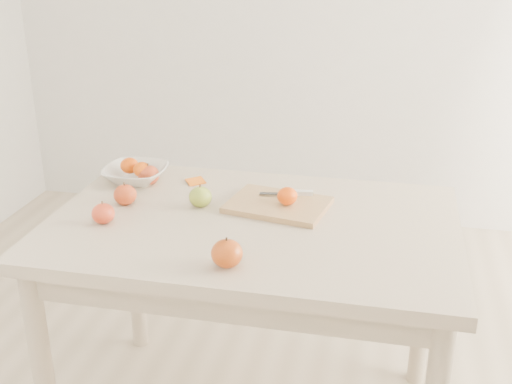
# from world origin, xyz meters

# --- Properties ---
(table) EXTENTS (1.20, 0.80, 0.75)m
(table) POSITION_xyz_m (0.00, 0.00, 0.65)
(table) COLOR beige
(table) RESTS_ON ground
(cutting_board) EXTENTS (0.33, 0.27, 0.02)m
(cutting_board) POSITION_xyz_m (0.06, 0.11, 0.76)
(cutting_board) COLOR tan
(cutting_board) RESTS_ON table
(board_tangerine) EXTENTS (0.06, 0.06, 0.05)m
(board_tangerine) POSITION_xyz_m (0.09, 0.10, 0.80)
(board_tangerine) COLOR #DE4D07
(board_tangerine) RESTS_ON cutting_board
(fruit_bowl) EXTENTS (0.21, 0.21, 0.05)m
(fruit_bowl) POSITION_xyz_m (-0.46, 0.23, 0.78)
(fruit_bowl) COLOR silver
(fruit_bowl) RESTS_ON table
(bowl_tangerine_near) EXTENTS (0.06, 0.06, 0.05)m
(bowl_tangerine_near) POSITION_xyz_m (-0.48, 0.24, 0.80)
(bowl_tangerine_near) COLOR #D54707
(bowl_tangerine_near) RESTS_ON fruit_bowl
(bowl_tangerine_far) EXTENTS (0.06, 0.06, 0.05)m
(bowl_tangerine_far) POSITION_xyz_m (-0.43, 0.21, 0.80)
(bowl_tangerine_far) COLOR #D36607
(bowl_tangerine_far) RESTS_ON fruit_bowl
(orange_peel_a) EXTENTS (0.07, 0.07, 0.01)m
(orange_peel_a) POSITION_xyz_m (-0.25, 0.25, 0.75)
(orange_peel_a) COLOR orange
(orange_peel_a) RESTS_ON table
(orange_peel_b) EXTENTS (0.05, 0.04, 0.01)m
(orange_peel_b) POSITION_xyz_m (-0.22, 0.16, 0.75)
(orange_peel_b) COLOR #C5610D
(orange_peel_b) RESTS_ON table
(paring_knife) EXTENTS (0.17, 0.06, 0.01)m
(paring_knife) POSITION_xyz_m (0.10, 0.18, 0.78)
(paring_knife) COLOR white
(paring_knife) RESTS_ON cutting_board
(apple_green) EXTENTS (0.07, 0.07, 0.06)m
(apple_green) POSITION_xyz_m (-0.18, 0.07, 0.78)
(apple_green) COLOR olive
(apple_green) RESTS_ON table
(apple_red_b) EXTENTS (0.07, 0.07, 0.07)m
(apple_red_b) POSITION_xyz_m (-0.41, 0.03, 0.78)
(apple_red_b) COLOR maroon
(apple_red_b) RESTS_ON table
(apple_red_d) EXTENTS (0.07, 0.07, 0.06)m
(apple_red_d) POSITION_xyz_m (-0.42, -0.11, 0.78)
(apple_red_d) COLOR maroon
(apple_red_d) RESTS_ON table
(apple_red_a) EXTENTS (0.07, 0.07, 0.07)m
(apple_red_a) POSITION_xyz_m (-0.40, 0.21, 0.78)
(apple_red_a) COLOR maroon
(apple_red_a) RESTS_ON table
(apple_red_c) EXTENTS (0.08, 0.08, 0.07)m
(apple_red_c) POSITION_xyz_m (-0.00, -0.29, 0.79)
(apple_red_c) COLOR maroon
(apple_red_c) RESTS_ON table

